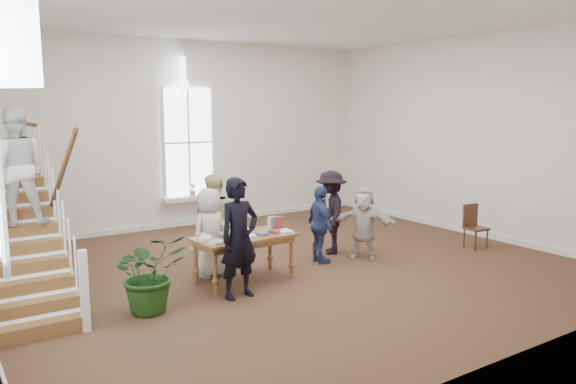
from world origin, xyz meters
TOP-DOWN VIEW (x-y plane):
  - ground at (0.00, 0.00)m, footprint 10.00×10.00m
  - room_shell at (-0.00, 4.39)m, footprint 10.49×10.00m
  - staircase at (-4.34, 0.75)m, footprint 1.10×4.10m
  - library_table at (-1.09, -0.24)m, footprint 1.73×0.93m
  - police_officer at (-1.53, -0.89)m, footprint 0.74×0.53m
  - elderly_woman at (-1.43, 0.36)m, footprint 0.88×0.72m
  - person_yellow at (-1.13, 0.86)m, footprint 0.99×0.87m
  - woman_cluster_a at (0.66, -0.03)m, footprint 0.50×0.90m
  - woman_cluster_b at (1.26, 0.42)m, footprint 1.10×1.25m
  - woman_cluster_c at (1.56, -0.23)m, footprint 1.12×1.28m
  - floor_plant at (-2.90, -0.73)m, footprint 1.05×0.91m
  - side_chair at (4.01, -0.89)m, footprint 0.43×0.43m

SIDE VIEW (x-z plane):
  - ground at x=0.00m, z-range 0.00..0.00m
  - room_shell at x=0.00m, z-range -4.60..5.40m
  - side_chair at x=4.01m, z-range 0.05..0.96m
  - floor_plant at x=-2.90m, z-range 0.00..1.16m
  - woman_cluster_c at x=1.56m, z-range 0.00..1.40m
  - library_table at x=-1.09m, z-range 0.28..1.14m
  - woman_cluster_a at x=0.66m, z-range 0.00..1.46m
  - elderly_woman at x=-1.43m, z-range 0.00..1.55m
  - woman_cluster_b at x=1.26m, z-range 0.00..1.67m
  - person_yellow at x=-1.13m, z-range 0.00..1.72m
  - police_officer at x=-1.53m, z-range 0.00..1.87m
  - staircase at x=-4.34m, z-range 0.16..3.08m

